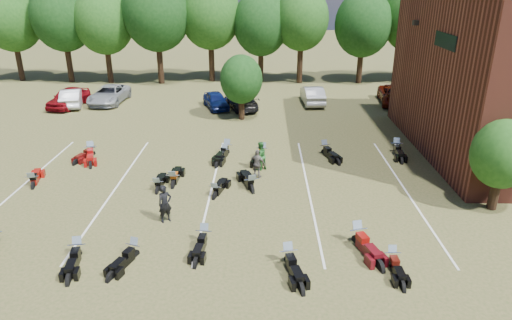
{
  "coord_description": "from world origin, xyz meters",
  "views": [
    {
      "loc": [
        -0.37,
        -18.39,
        10.17
      ],
      "look_at": [
        -0.72,
        4.0,
        1.2
      ],
      "focal_mm": 32.0,
      "sensor_mm": 36.0,
      "label": 1
    }
  ],
  "objects_px": {
    "car_4": "(216,100)",
    "motorcycle_7": "(34,187)",
    "person_green": "(260,156)",
    "motorcycle_3": "(204,243)",
    "motorcycle_14": "(92,156)",
    "person_grey": "(258,164)",
    "car_0": "(68,98)",
    "person_black": "(165,204)"
  },
  "relations": [
    {
      "from": "car_4",
      "to": "motorcycle_7",
      "type": "distance_m",
      "value": 17.6
    },
    {
      "from": "motorcycle_3",
      "to": "motorcycle_14",
      "type": "xyz_separation_m",
      "value": [
        -8.13,
        9.84,
        0.0
      ]
    },
    {
      "from": "motorcycle_7",
      "to": "person_grey",
      "type": "bearing_deg",
      "value": 172.34
    },
    {
      "from": "car_0",
      "to": "car_4",
      "type": "height_order",
      "value": "car_0"
    },
    {
      "from": "car_0",
      "to": "person_green",
      "type": "relative_size",
      "value": 2.82
    },
    {
      "from": "motorcycle_3",
      "to": "motorcycle_14",
      "type": "relative_size",
      "value": 1.04
    },
    {
      "from": "person_black",
      "to": "motorcycle_14",
      "type": "relative_size",
      "value": 0.85
    },
    {
      "from": "person_green",
      "to": "motorcycle_3",
      "type": "relative_size",
      "value": 0.78
    },
    {
      "from": "motorcycle_3",
      "to": "motorcycle_7",
      "type": "relative_size",
      "value": 0.97
    },
    {
      "from": "person_green",
      "to": "motorcycle_14",
      "type": "bearing_deg",
      "value": -48.42
    },
    {
      "from": "person_black",
      "to": "person_grey",
      "type": "height_order",
      "value": "person_black"
    },
    {
      "from": "person_black",
      "to": "motorcycle_7",
      "type": "distance_m",
      "value": 8.43
    },
    {
      "from": "person_grey",
      "to": "motorcycle_14",
      "type": "relative_size",
      "value": 0.79
    },
    {
      "from": "car_0",
      "to": "person_black",
      "type": "relative_size",
      "value": 2.7
    },
    {
      "from": "car_4",
      "to": "motorcycle_3",
      "type": "distance_m",
      "value": 20.97
    },
    {
      "from": "car_4",
      "to": "motorcycle_14",
      "type": "relative_size",
      "value": 1.93
    },
    {
      "from": "person_grey",
      "to": "motorcycle_7",
      "type": "relative_size",
      "value": 0.74
    },
    {
      "from": "car_0",
      "to": "motorcycle_14",
      "type": "relative_size",
      "value": 2.29
    },
    {
      "from": "person_black",
      "to": "person_green",
      "type": "distance_m",
      "value": 7.31
    },
    {
      "from": "person_green",
      "to": "person_grey",
      "type": "bearing_deg",
      "value": 46.15
    },
    {
      "from": "car_0",
      "to": "motorcycle_7",
      "type": "relative_size",
      "value": 2.14
    },
    {
      "from": "person_black",
      "to": "person_grey",
      "type": "xyz_separation_m",
      "value": [
        4.04,
        4.87,
        -0.06
      ]
    },
    {
      "from": "motorcycle_14",
      "to": "person_grey",
      "type": "bearing_deg",
      "value": -0.11
    },
    {
      "from": "person_green",
      "to": "motorcycle_7",
      "type": "relative_size",
      "value": 0.76
    },
    {
      "from": "person_black",
      "to": "person_grey",
      "type": "relative_size",
      "value": 1.08
    },
    {
      "from": "car_4",
      "to": "motorcycle_7",
      "type": "relative_size",
      "value": 1.8
    },
    {
      "from": "motorcycle_3",
      "to": "person_green",
      "type": "bearing_deg",
      "value": 79.1
    },
    {
      "from": "person_black",
      "to": "car_4",
      "type": "bearing_deg",
      "value": 52.12
    },
    {
      "from": "motorcycle_7",
      "to": "person_green",
      "type": "bearing_deg",
      "value": 177.62
    },
    {
      "from": "person_green",
      "to": "motorcycle_3",
      "type": "height_order",
      "value": "person_green"
    },
    {
      "from": "car_4",
      "to": "motorcycle_7",
      "type": "height_order",
      "value": "car_4"
    },
    {
      "from": "person_green",
      "to": "motorcycle_7",
      "type": "distance_m",
      "value": 12.11
    },
    {
      "from": "car_0",
      "to": "motorcycle_14",
      "type": "xyz_separation_m",
      "value": [
        5.85,
        -11.3,
        -0.8
      ]
    },
    {
      "from": "person_green",
      "to": "motorcycle_14",
      "type": "xyz_separation_m",
      "value": [
        -10.37,
        2.04,
        -0.84
      ]
    },
    {
      "from": "motorcycle_3",
      "to": "car_0",
      "type": "bearing_deg",
      "value": 128.61
    },
    {
      "from": "motorcycle_3",
      "to": "motorcycle_14",
      "type": "height_order",
      "value": "motorcycle_3"
    },
    {
      "from": "car_0",
      "to": "person_grey",
      "type": "xyz_separation_m",
      "value": [
        16.09,
        -14.47,
        0.01
      ]
    },
    {
      "from": "car_4",
      "to": "motorcycle_3",
      "type": "xyz_separation_m",
      "value": [
        1.53,
        -20.9,
        -0.68
      ]
    },
    {
      "from": "car_4",
      "to": "motorcycle_7",
      "type": "xyz_separation_m",
      "value": [
        -8.04,
        -15.65,
        -0.68
      ]
    },
    {
      "from": "car_4",
      "to": "motorcycle_3",
      "type": "relative_size",
      "value": 1.85
    },
    {
      "from": "car_4",
      "to": "person_green",
      "type": "distance_m",
      "value": 13.63
    },
    {
      "from": "person_green",
      "to": "motorcycle_14",
      "type": "height_order",
      "value": "person_green"
    }
  ]
}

